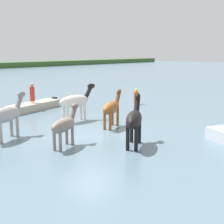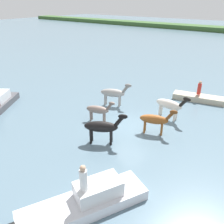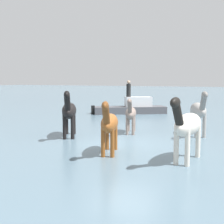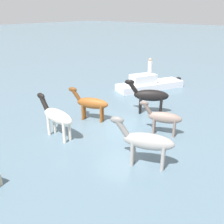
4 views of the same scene
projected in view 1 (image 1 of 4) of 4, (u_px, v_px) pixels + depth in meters
The scene contains 9 objects.
ground_plane at pixel (90, 135), 15.74m from camera, with size 190.25×190.25×0.00m, color slate.
horse_rear_stallion at pixel (7, 115), 14.83m from camera, with size 2.52×1.36×2.00m.
horse_lead at pixel (75, 101), 18.66m from camera, with size 2.59×0.67×2.01m.
horse_mid_herd at pixel (134, 119), 13.76m from camera, with size 2.45×1.71×2.04m.
horse_chestnut_trailing at pixel (64, 125), 13.59m from camera, with size 2.12×1.07×1.67m.
horse_gray_outer at pixel (112, 108), 17.15m from camera, with size 2.32×1.20×1.83m.
boat_motor_center at pixel (34, 107), 22.35m from camera, with size 4.51×2.11×0.73m.
person_boatman_standing at pixel (32, 93), 22.13m from camera, with size 0.32×0.32×1.19m.
buoy_channel_marker at pixel (136, 97), 24.62m from camera, with size 0.36×0.36×1.14m.
Camera 1 is at (-10.73, -10.95, 3.89)m, focal length 54.07 mm.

